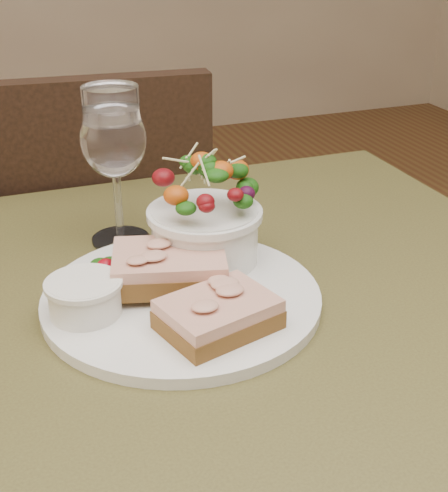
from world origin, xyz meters
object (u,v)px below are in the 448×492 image
object	(u,v)px
cafe_table	(225,395)
chair_far	(90,364)
sandwich_front	(218,314)
salad_bowl	(205,211)
wine_glass	(114,144)
dinner_plate	(182,298)
sandwich_back	(169,266)
ramekin	(84,296)

from	to	relation	value
cafe_table	chair_far	distance (m)	0.70
sandwich_front	salad_bowl	world-z (taller)	salad_bowl
sandwich_front	wine_glass	size ratio (longest dim) A/B	0.68
dinner_plate	sandwich_front	xyz separation A→B (m)	(0.01, -0.07, 0.02)
sandwich_back	dinner_plate	bearing A→B (deg)	-50.76
chair_far	ramekin	size ratio (longest dim) A/B	13.01
sandwich_front	salad_bowl	xyz separation A→B (m)	(0.03, 0.14, 0.04)
ramekin	wine_glass	xyz separation A→B (m)	(0.07, 0.17, 0.09)
chair_far	ramekin	distance (m)	0.75
chair_far	sandwich_back	world-z (taller)	chair_far
chair_far	ramekin	world-z (taller)	chair_far
cafe_table	ramekin	distance (m)	0.19
wine_glass	cafe_table	bearing A→B (deg)	-73.55
chair_far	wine_glass	bearing A→B (deg)	95.88
chair_far	wine_glass	xyz separation A→B (m)	(0.00, -0.40, 0.58)
dinner_plate	sandwich_back	bearing A→B (deg)	114.09
chair_far	sandwich_back	bearing A→B (deg)	97.65
dinner_plate	salad_bowl	xyz separation A→B (m)	(0.05, 0.06, 0.07)
sandwich_back	ramekin	size ratio (longest dim) A/B	1.95
sandwich_front	ramekin	world-z (taller)	ramekin
chair_far	salad_bowl	xyz separation A→B (m)	(0.08, -0.50, 0.53)
dinner_plate	wine_glass	distance (m)	0.21
chair_far	ramekin	bearing A→B (deg)	88.43
chair_far	sandwich_front	bearing A→B (deg)	99.14
chair_far	wine_glass	size ratio (longest dim) A/B	5.14
sandwich_front	salad_bowl	size ratio (longest dim) A/B	0.94
chair_far	dinner_plate	bearing A→B (deg)	98.32
chair_far	sandwich_front	distance (m)	0.80
cafe_table	chair_far	bearing A→B (deg)	96.16
chair_far	cafe_table	bearing A→B (deg)	101.34
cafe_table	sandwich_back	distance (m)	0.15
salad_bowl	wine_glass	size ratio (longest dim) A/B	0.73
wine_glass	chair_far	bearing A→B (deg)	90.70
sandwich_front	wine_glass	bearing A→B (deg)	83.51
sandwich_front	sandwich_back	distance (m)	0.09
dinner_plate	ramekin	world-z (taller)	ramekin
cafe_table	sandwich_back	world-z (taller)	sandwich_back
cafe_table	sandwich_back	size ratio (longest dim) A/B	5.94
ramekin	salad_bowl	world-z (taller)	salad_bowl
cafe_table	ramekin	size ratio (longest dim) A/B	11.56
cafe_table	wine_glass	world-z (taller)	wine_glass
cafe_table	sandwich_front	distance (m)	0.14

